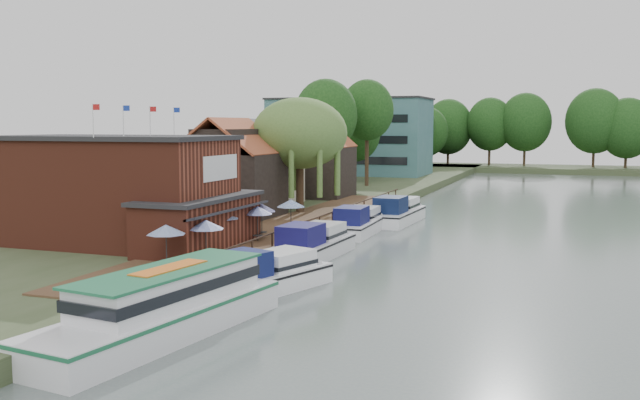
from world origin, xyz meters
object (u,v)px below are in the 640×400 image
(umbrella_4, at_px, (262,221))
(cruiser_0, at_px, (264,270))
(cottage_c, at_px, (317,158))
(tour_boat, at_px, (160,303))
(cottage_a, at_px, (230,168))
(cruiser_3, at_px, (397,209))
(cruiser_1, at_px, (313,239))
(cruiser_2, at_px, (358,219))
(willow, at_px, (300,155))
(umbrella_1, at_px, (206,240))
(hotel_block, at_px, (350,136))
(umbrella_5, at_px, (291,216))
(cottage_b, at_px, (249,162))
(swan, at_px, (220,301))
(umbrella_2, at_px, (223,229))
(umbrella_0, at_px, (166,246))
(umbrella_3, at_px, (258,224))
(pub, at_px, (139,190))

(umbrella_4, bearing_deg, cruiser_0, -64.91)
(cottage_c, relative_size, tour_boat, 0.63)
(cottage_a, bearing_deg, cruiser_3, 32.79)
(cruiser_1, distance_m, cruiser_2, 11.24)
(willow, distance_m, umbrella_1, 24.33)
(hotel_block, distance_m, umbrella_5, 64.70)
(cruiser_1, xyz_separation_m, cruiser_3, (1.21, 18.66, 0.05))
(cottage_b, height_order, cruiser_3, cottage_b)
(cottage_b, xyz_separation_m, cruiser_1, (14.55, -20.43, -3.99))
(cottage_b, height_order, swan, cottage_b)
(umbrella_1, bearing_deg, tour_boat, -70.64)
(umbrella_2, distance_m, umbrella_5, 7.83)
(umbrella_4, height_order, cruiser_0, umbrella_4)
(umbrella_5, relative_size, cruiser_0, 0.24)
(willow, relative_size, swan, 23.69)
(cruiser_3, bearing_deg, umbrella_4, -103.95)
(umbrella_4, bearing_deg, cottage_b, 117.92)
(cruiser_1, height_order, tour_boat, tour_boat)
(hotel_block, distance_m, cottage_c, 37.90)
(cruiser_3, bearing_deg, umbrella_2, -102.67)
(umbrella_0, xyz_separation_m, umbrella_5, (1.45, 14.59, 0.00))
(cottage_c, bearing_deg, umbrella_3, -77.17)
(umbrella_5, bearing_deg, cottage_c, 106.11)
(cottage_a, distance_m, umbrella_1, 20.62)
(umbrella_5, height_order, cruiser_2, umbrella_5)
(umbrella_3, bearing_deg, tour_boat, -77.78)
(willow, height_order, cruiser_0, willow)
(umbrella_1, bearing_deg, swan, -55.10)
(cruiser_3, height_order, swan, cruiser_3)
(cottage_a, bearing_deg, willow, 48.01)
(umbrella_4, relative_size, umbrella_5, 1.00)
(hotel_block, height_order, umbrella_5, hotel_block)
(hotel_block, height_order, cruiser_3, hotel_block)
(umbrella_0, xyz_separation_m, tour_boat, (4.91, -8.35, -0.82))
(cottage_b, height_order, umbrella_4, cottage_b)
(hotel_block, height_order, umbrella_2, hotel_block)
(cottage_a, relative_size, cruiser_0, 0.86)
(pub, distance_m, swan, 14.60)
(cruiser_0, bearing_deg, umbrella_4, 132.89)
(willow, height_order, umbrella_2, willow)
(umbrella_2, relative_size, umbrella_3, 1.00)
(pub, bearing_deg, hotel_block, 96.43)
(willow, bearing_deg, umbrella_2, -83.16)
(umbrella_4, bearing_deg, swan, -73.63)
(umbrella_0, bearing_deg, willow, 95.35)
(hotel_block, bearing_deg, umbrella_0, -79.76)
(pub, height_order, swan, pub)
(willow, bearing_deg, swan, -76.08)
(umbrella_3, bearing_deg, willow, 101.79)
(cottage_c, relative_size, umbrella_5, 3.58)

